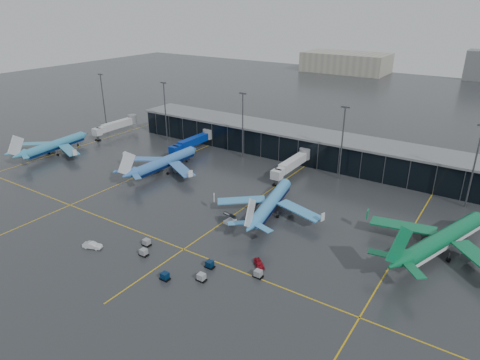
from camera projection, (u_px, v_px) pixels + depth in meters
The scene contains 13 objects.
ground at pixel (191, 216), 123.19m from camera, with size 600.00×600.00×0.00m, color #282B2D.
terminal_pier at pixel (291, 143), 168.66m from camera, with size 142.00×17.00×10.70m.
jet_bridges at pixel (192, 142), 172.24m from camera, with size 94.00×27.50×7.20m.
flood_masts at pixel (289, 131), 153.64m from camera, with size 203.00×0.50×25.50m.
taxi_lines at pixel (240, 210), 126.23m from camera, with size 220.00×120.00×0.02m.
airliner_klm_west at pixel (55, 140), 170.92m from camera, with size 33.20×37.81×11.62m, color #3991BC, non-canonical shape.
airliner_arkefly at pixel (165, 156), 152.78m from camera, with size 33.94×38.65×11.88m, color #3B76C3, non-canonical shape.
airliner_klm_near at pixel (272, 195), 122.30m from camera, with size 33.35×37.99×11.67m, color #4297D8, non-canonical shape.
airliner_aer_lingus at pixel (446, 229), 102.37m from camera, with size 38.26×43.58×13.39m, color #0C6C3F, non-canonical shape.
baggage_carts at pixel (186, 264), 99.31m from camera, with size 32.73×13.75×1.70m.
mobile_airstair at pixel (230, 220), 119.06m from camera, with size 2.55×3.43×3.45m.
service_van_red at pixel (259, 263), 99.60m from camera, with size 1.72×4.28×1.46m, color maroon.
service_van_white at pixel (92, 245), 106.79m from camera, with size 1.70×4.89×1.61m, color silver.
Camera 1 is at (72.30, -83.40, 57.42)m, focal length 32.00 mm.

